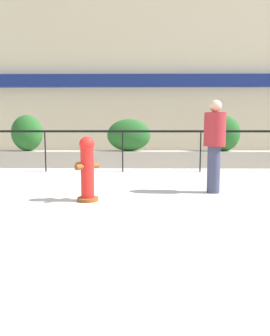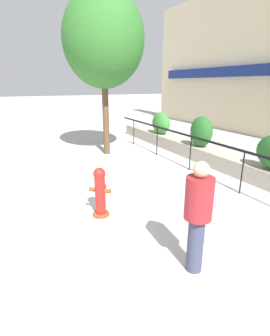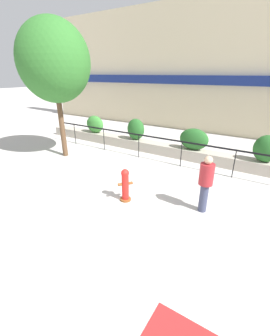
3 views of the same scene
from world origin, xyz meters
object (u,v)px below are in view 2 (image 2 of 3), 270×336
Objects in this scene: hedge_bush_1 at (201,132)px; street_tree at (103,40)px; hedge_bush_0 at (161,123)px; fire_hydrant at (100,192)px; pedestrian at (198,211)px.

street_tree reaches higher than hedge_bush_1.
street_tree reaches higher than hedge_bush_0.
pedestrian is at bearing 17.75° from fire_hydrant.
hedge_bush_0 is 2.85m from hedge_bush_1.
hedge_bush_0 is 1.04× the size of hedge_bush_1.
pedestrian reaches higher than hedge_bush_0.
fire_hydrant is at bearing -61.26° from hedge_bush_1.
hedge_bush_1 is 0.19× the size of street_tree.
hedge_bush_0 reaches higher than fire_hydrant.
pedestrian is at bearing -39.46° from hedge_bush_1.
hedge_bush_1 is 6.29m from pedestrian.
hedge_bush_0 is 4.31m from street_tree.
fire_hydrant is at bearing -21.05° from street_tree.
hedge_bush_1 is 1.02× the size of fire_hydrant.
street_tree is (0.51, -2.83, 3.21)m from hedge_bush_0.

